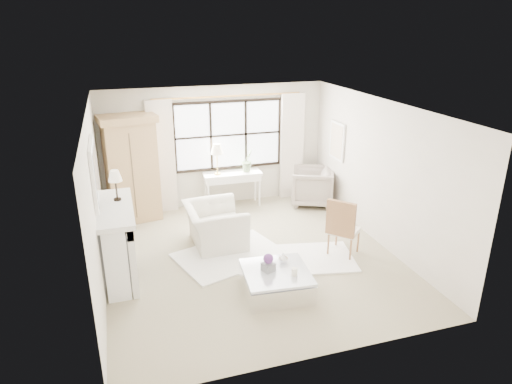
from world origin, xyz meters
The scene contains 32 objects.
floor centered at (0.00, 0.00, 0.00)m, with size 5.50×5.50×0.00m, color tan.
ceiling centered at (0.00, 0.00, 2.70)m, with size 5.50×5.50×0.00m, color white.
wall_back centered at (0.00, 2.75, 1.35)m, with size 5.00×5.00×0.00m, color beige.
wall_front centered at (0.00, -2.75, 1.35)m, with size 5.00×5.00×0.00m, color white.
wall_left centered at (-2.50, 0.00, 1.35)m, with size 5.50×5.50×0.00m, color beige.
wall_right centered at (2.50, 0.00, 1.35)m, with size 5.50×5.50×0.00m, color beige.
window_pane centered at (0.30, 2.73, 1.60)m, with size 2.40×0.02×1.50m, color silver.
window_frame centered at (0.30, 2.72, 1.60)m, with size 2.50×0.04×1.50m, color black, non-canonical shape.
curtain_rod centered at (0.30, 2.67, 2.47)m, with size 0.04×0.04×3.30m, color #C28A43.
curtain_left centered at (-1.20, 2.65, 1.24)m, with size 0.55×0.10×2.47m, color beige.
curtain_right centered at (1.80, 2.65, 1.24)m, with size 0.55×0.10×2.47m, color silver.
fireplace centered at (-2.27, 0.00, 0.65)m, with size 0.58×1.66×1.26m.
mirror_frame centered at (-2.47, 0.00, 1.84)m, with size 0.05×1.15×0.95m, color white.
mirror_glass centered at (-2.44, 0.00, 1.84)m, with size 0.02×1.00×0.80m, color #B7BCC3.
art_frame centered at (2.47, 1.70, 1.55)m, with size 0.04×0.62×0.82m, color silver.
art_canvas centered at (2.45, 1.70, 1.55)m, with size 0.01×0.52×0.72m, color beige.
mantel_lamp centered at (-2.18, 0.27, 1.65)m, with size 0.22×0.22×0.51m.
armoire centered at (-1.86, 2.37, 1.14)m, with size 1.22×0.87×2.24m.
console_table centered at (0.31, 2.46, 0.40)m, with size 1.32×0.50×0.80m.
console_lamp centered at (-0.03, 2.45, 1.36)m, with size 0.28×0.28×0.69m.
orchid_plant centered at (0.66, 2.46, 1.05)m, with size 0.28×0.23×0.51m, color #637B52.
side_table centered at (-0.17, 1.45, 0.33)m, with size 0.40×0.40×0.51m.
rug_left centered at (-0.35, 0.15, 0.02)m, with size 1.84×1.30×0.03m, color white.
rug_right centered at (1.00, -0.38, 0.01)m, with size 1.50×1.13×0.03m, color white.
club_armchair centered at (-0.50, 0.69, 0.39)m, with size 1.19×1.04×0.77m, color beige.
wingback_chair centered at (2.09, 2.06, 0.42)m, with size 0.90×0.93×0.85m, color #A29489.
french_chair centered at (1.62, -0.39, 0.31)m, with size 0.68×0.68×1.08m.
coffee_table centered at (0.04, -1.20, 0.18)m, with size 1.09×1.09×0.38m.
planter_box centered at (-0.07, -1.16, 0.44)m, with size 0.17×0.17×0.13m, color slate.
planter_flowers centered at (-0.07, -1.16, 0.59)m, with size 0.16×0.16×0.16m, color #5D2E74.
pillar_candle centered at (0.26, -1.41, 0.44)m, with size 0.09×0.09×0.12m, color silver.
coffee_vase centered at (0.24, -0.98, 0.46)m, with size 0.16×0.16×0.16m, color silver.
Camera 1 is at (-2.09, -6.97, 3.98)m, focal length 32.00 mm.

